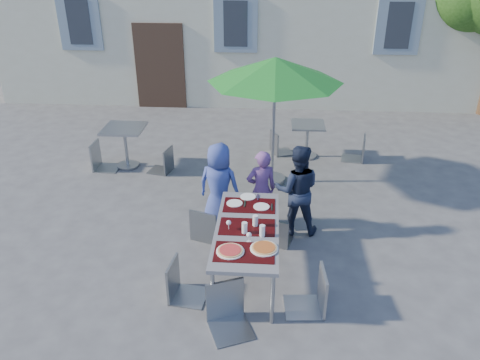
# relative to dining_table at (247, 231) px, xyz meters

# --- Properties ---
(ground) EXTENTS (90.00, 90.00, 0.00)m
(ground) POSITION_rel_dining_table_xyz_m (-0.71, -0.35, -0.70)
(ground) COLOR #444446
(ground) RESTS_ON ground
(dining_table) EXTENTS (0.80, 1.85, 0.76)m
(dining_table) POSITION_rel_dining_table_xyz_m (0.00, 0.00, 0.00)
(dining_table) COLOR #4D4D52
(dining_table) RESTS_ON ground
(pizza_near_left) EXTENTS (0.33, 0.33, 0.03)m
(pizza_near_left) POSITION_rel_dining_table_xyz_m (-0.16, -0.55, 0.07)
(pizza_near_left) COLOR white
(pizza_near_left) RESTS_ON dining_table
(pizza_near_right) EXTENTS (0.33, 0.33, 0.03)m
(pizza_near_right) POSITION_rel_dining_table_xyz_m (0.23, -0.47, 0.07)
(pizza_near_right) COLOR white
(pizza_near_right) RESTS_ON dining_table
(glassware) EXTENTS (0.49, 0.43, 0.15)m
(glassware) POSITION_rel_dining_table_xyz_m (0.05, -0.12, 0.13)
(glassware) COLOR silver
(glassware) RESTS_ON dining_table
(place_settings) EXTENTS (0.63, 0.49, 0.01)m
(place_settings) POSITION_rel_dining_table_xyz_m (-0.02, 0.63, 0.06)
(place_settings) COLOR white
(place_settings) RESTS_ON dining_table
(child_0) EXTENTS (0.76, 0.60, 1.36)m
(child_0) POSITION_rel_dining_table_xyz_m (-0.49, 1.23, -0.01)
(child_0) COLOR #344490
(child_0) RESTS_ON ground
(child_1) EXTENTS (0.53, 0.42, 1.27)m
(child_1) POSITION_rel_dining_table_xyz_m (0.14, 1.24, -0.06)
(child_1) COLOR #653C7B
(child_1) RESTS_ON ground
(child_2) EXTENTS (0.69, 0.40, 1.41)m
(child_2) POSITION_rel_dining_table_xyz_m (0.67, 1.14, 0.01)
(child_2) COLOR #181F35
(child_2) RESTS_ON ground
(chair_0) EXTENTS (0.54, 0.55, 0.97)m
(chair_0) POSITION_rel_dining_table_xyz_m (-0.65, 0.82, -0.13)
(chair_0) COLOR slate
(chair_0) RESTS_ON ground
(chair_1) EXTENTS (0.58, 0.59, 1.01)m
(chair_1) POSITION_rel_dining_table_xyz_m (-0.01, 0.87, -0.10)
(chair_1) COLOR #91959C
(chair_1) RESTS_ON ground
(chair_2) EXTENTS (0.46, 0.46, 0.84)m
(chair_2) POSITION_rel_dining_table_xyz_m (0.40, 0.75, -0.21)
(chair_2) COLOR gray
(chair_2) RESTS_ON ground
(chair_3) EXTENTS (0.48, 0.47, 0.96)m
(chair_3) POSITION_rel_dining_table_xyz_m (-0.79, -0.48, -0.14)
(chair_3) COLOR gray
(chair_3) RESTS_ON ground
(chair_4) EXTENTS (0.49, 0.48, 1.02)m
(chair_4) POSITION_rel_dining_table_xyz_m (0.83, -0.59, -0.09)
(chair_4) COLOR #91969D
(chair_4) RESTS_ON ground
(chair_5) EXTENTS (0.59, 0.60, 1.02)m
(chair_5) POSITION_rel_dining_table_xyz_m (-0.17, -0.92, -0.09)
(chair_5) COLOR gray
(chair_5) RESTS_ON ground
(patio_umbrella) EXTENTS (2.31, 2.31, 2.30)m
(patio_umbrella) POSITION_rel_dining_table_xyz_m (0.30, 2.79, 1.37)
(patio_umbrella) COLOR #999BA0
(patio_umbrella) RESTS_ON ground
(cafe_table_0) EXTENTS (0.77, 0.77, 0.82)m
(cafe_table_0) POSITION_rel_dining_table_xyz_m (-2.56, 3.26, -0.10)
(cafe_table_0) COLOR #999BA0
(cafe_table_0) RESTS_ON ground
(bg_chair_l_0) EXTENTS (0.47, 0.47, 1.03)m
(bg_chair_l_0) POSITION_rel_dining_table_xyz_m (-3.04, 3.15, -0.09)
(bg_chair_l_0) COLOR gray
(bg_chair_l_0) RESTS_ON ground
(bg_chair_r_0) EXTENTS (0.49, 0.49, 0.93)m
(bg_chair_r_0) POSITION_rel_dining_table_xyz_m (-1.78, 3.08, -0.16)
(bg_chair_r_0) COLOR slate
(bg_chair_r_0) RESTS_ON ground
(cafe_table_1) EXTENTS (0.67, 0.67, 0.72)m
(cafe_table_1) POSITION_rel_dining_table_xyz_m (1.01, 4.01, -0.22)
(cafe_table_1) COLOR #999BA0
(cafe_table_1) RESTS_ON ground
(bg_chair_l_1) EXTENTS (0.54, 0.54, 0.92)m
(bg_chair_l_1) POSITION_rel_dining_table_xyz_m (0.42, 4.15, -0.16)
(bg_chair_l_1) COLOR gray
(bg_chair_l_1) RESTS_ON ground
(bg_chair_r_1) EXTENTS (0.50, 0.50, 0.97)m
(bg_chair_r_1) POSITION_rel_dining_table_xyz_m (2.05, 3.93, -0.13)
(bg_chair_r_1) COLOR gray
(bg_chair_r_1) RESTS_ON ground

